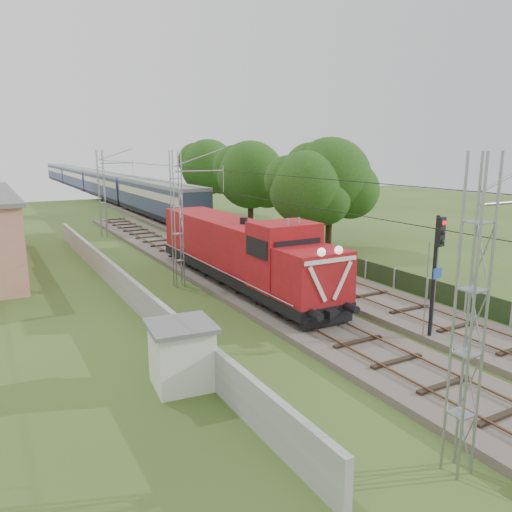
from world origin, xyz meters
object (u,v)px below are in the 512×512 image
locomotive (240,251)px  signal_post (437,257)px  coach_rake (93,180)px  relay_hut (182,354)px

locomotive → signal_post: signal_post is taller
coach_rake → relay_hut: 78.39m
relay_hut → locomotive: bearing=53.6°
relay_hut → signal_post: bearing=-7.6°
coach_rake → relay_hut: size_ratio=40.86×
locomotive → relay_hut: 12.51m
locomotive → coach_rake: size_ratio=0.18×
locomotive → signal_post: (3.21, -11.43, 1.45)m
signal_post → relay_hut: 11.01m
locomotive → relay_hut: (-7.40, -10.02, -1.14)m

